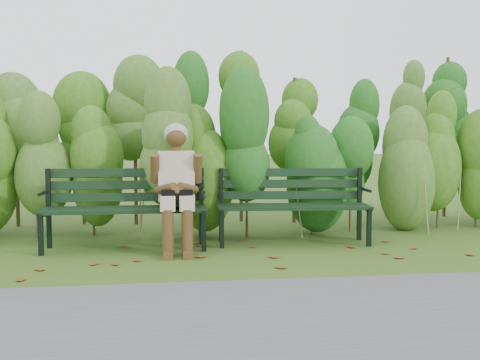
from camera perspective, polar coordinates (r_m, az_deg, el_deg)
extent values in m
plane|color=#3C4E17|center=(5.61, 0.49, -7.91)|extent=(80.00, 80.00, 0.00)
cube|color=#474749|center=(3.53, 5.81, -15.19)|extent=(60.00, 2.50, 0.01)
cylinder|color=#47381E|center=(6.91, -19.02, -2.51)|extent=(0.03, 0.03, 0.80)
ellipsoid|color=#376017|center=(6.87, -19.14, 2.80)|extent=(0.64, 0.64, 1.44)
cylinder|color=#47381E|center=(6.82, -13.96, -2.49)|extent=(0.03, 0.03, 0.80)
ellipsoid|color=#376017|center=(6.78, -14.06, 2.89)|extent=(0.64, 0.64, 1.44)
cylinder|color=#47381E|center=(6.78, -8.81, -2.46)|extent=(0.03, 0.03, 0.80)
ellipsoid|color=#376017|center=(6.74, -8.87, 2.96)|extent=(0.64, 0.64, 1.44)
cylinder|color=#47381E|center=(6.80, -3.64, -2.40)|extent=(0.03, 0.03, 0.80)
ellipsoid|color=#376017|center=(6.75, -3.67, 3.00)|extent=(0.64, 0.64, 1.44)
cylinder|color=#47381E|center=(6.87, 1.46, -2.33)|extent=(0.03, 0.03, 0.80)
ellipsoid|color=#376017|center=(6.82, 1.47, 3.02)|extent=(0.64, 0.64, 1.44)
cylinder|color=#47381E|center=(6.99, 6.42, -2.24)|extent=(0.03, 0.03, 0.80)
ellipsoid|color=#376017|center=(6.95, 6.46, 3.01)|extent=(0.64, 0.64, 1.44)
cylinder|color=#47381E|center=(7.16, 11.17, -2.14)|extent=(0.03, 0.03, 0.80)
ellipsoid|color=#376017|center=(7.12, 11.24, 2.99)|extent=(0.64, 0.64, 1.44)
cylinder|color=#47381E|center=(7.38, 15.67, -2.03)|extent=(0.03, 0.03, 0.80)
ellipsoid|color=#376017|center=(7.35, 15.77, 2.94)|extent=(0.64, 0.64, 1.44)
cylinder|color=#47381E|center=(7.65, 19.88, -1.91)|extent=(0.03, 0.03, 0.80)
ellipsoid|color=#376017|center=(7.61, 20.00, 2.89)|extent=(0.64, 0.64, 1.44)
cylinder|color=#47381E|center=(7.99, -21.50, -0.63)|extent=(0.04, 0.04, 1.10)
ellipsoid|color=#235119|center=(7.97, -21.66, 5.69)|extent=(0.70, 0.70, 1.98)
cylinder|color=#47381E|center=(7.84, -16.04, -0.58)|extent=(0.04, 0.04, 1.10)
ellipsoid|color=#235119|center=(7.82, -16.16, 5.86)|extent=(0.70, 0.70, 1.98)
cylinder|color=#47381E|center=(7.77, -10.42, -0.53)|extent=(0.04, 0.04, 1.10)
ellipsoid|color=#235119|center=(7.75, -10.51, 5.97)|extent=(0.70, 0.70, 1.98)
cylinder|color=#47381E|center=(7.77, -4.75, -0.48)|extent=(0.04, 0.04, 1.10)
ellipsoid|color=#235119|center=(7.75, -4.79, 6.02)|extent=(0.70, 0.70, 1.98)
cylinder|color=#47381E|center=(7.85, 0.85, -0.42)|extent=(0.04, 0.04, 1.10)
ellipsoid|color=#235119|center=(7.83, 0.86, 6.01)|extent=(0.70, 0.70, 1.98)
cylinder|color=#47381E|center=(8.00, 6.30, -0.36)|extent=(0.04, 0.04, 1.10)
ellipsoid|color=#235119|center=(7.98, 6.35, 5.95)|extent=(0.70, 0.70, 1.98)
cylinder|color=#47381E|center=(8.22, 11.50, -0.30)|extent=(0.04, 0.04, 1.10)
ellipsoid|color=#235119|center=(8.20, 11.59, 5.85)|extent=(0.70, 0.70, 1.98)
cylinder|color=#47381E|center=(8.50, 16.40, -0.24)|extent=(0.04, 0.04, 1.10)
ellipsoid|color=#235119|center=(8.48, 16.52, 5.70)|extent=(0.70, 0.70, 1.98)
cylinder|color=#47381E|center=(8.84, 20.94, -0.18)|extent=(0.04, 0.04, 1.10)
ellipsoid|color=#235119|center=(8.83, 21.09, 5.53)|extent=(0.70, 0.70, 1.98)
cube|color=brown|center=(5.04, -5.28, -9.28)|extent=(0.11, 0.11, 0.01)
cube|color=brown|center=(6.94, 15.51, -5.72)|extent=(0.07, 0.09, 0.01)
cube|color=brown|center=(6.34, -9.49, -6.55)|extent=(0.11, 0.10, 0.01)
cube|color=brown|center=(4.75, -16.05, -10.26)|extent=(0.11, 0.11, 0.01)
cube|color=brown|center=(6.11, -15.95, -7.06)|extent=(0.09, 0.10, 0.01)
cube|color=brown|center=(4.80, -11.94, -10.06)|extent=(0.11, 0.10, 0.01)
cube|color=brown|center=(5.71, 11.88, -7.76)|extent=(0.11, 0.11, 0.01)
cube|color=brown|center=(6.38, 12.61, -6.52)|extent=(0.11, 0.11, 0.01)
cube|color=brown|center=(5.75, -20.77, -7.86)|extent=(0.11, 0.11, 0.01)
cube|color=brown|center=(5.36, -14.89, -8.59)|extent=(0.11, 0.11, 0.01)
cube|color=brown|center=(4.92, 0.66, -9.60)|extent=(0.10, 0.08, 0.01)
cube|color=brown|center=(6.60, 14.78, -6.21)|extent=(0.08, 0.10, 0.01)
cube|color=brown|center=(5.97, -16.21, -7.31)|extent=(0.09, 0.10, 0.01)
cube|color=brown|center=(5.20, 21.79, -9.15)|extent=(0.11, 0.11, 0.01)
cube|color=brown|center=(5.72, 18.63, -7.87)|extent=(0.08, 0.10, 0.01)
cube|color=brown|center=(6.23, 0.90, -6.68)|extent=(0.11, 0.09, 0.01)
cube|color=brown|center=(6.40, 2.31, -6.40)|extent=(0.11, 0.11, 0.01)
cube|color=brown|center=(4.61, -4.65, -10.54)|extent=(0.11, 0.10, 0.01)
cube|color=brown|center=(4.92, 13.13, -9.70)|extent=(0.10, 0.11, 0.01)
cube|color=brown|center=(5.42, 3.55, -8.32)|extent=(0.10, 0.11, 0.01)
cube|color=brown|center=(5.06, 22.01, -9.52)|extent=(0.11, 0.11, 0.01)
cube|color=black|center=(5.89, -11.75, -3.18)|extent=(1.72, 0.11, 0.04)
cube|color=black|center=(6.01, -11.66, -3.03)|extent=(1.72, 0.11, 0.04)
cube|color=black|center=(6.13, -11.58, -2.90)|extent=(1.72, 0.11, 0.04)
cube|color=black|center=(6.25, -11.51, -2.76)|extent=(1.72, 0.11, 0.04)
cube|color=black|center=(6.32, -11.46, -1.72)|extent=(1.72, 0.06, 0.10)
cube|color=black|center=(6.33, -11.47, -0.50)|extent=(1.72, 0.06, 0.10)
cube|color=black|center=(6.33, -11.48, 0.72)|extent=(1.72, 0.06, 0.10)
cube|color=black|center=(6.03, -19.59, -5.24)|extent=(0.05, 0.05, 0.43)
cube|color=black|center=(6.40, -18.87, -2.74)|extent=(0.05, 0.05, 0.86)
cube|color=black|center=(6.19, -19.26, -3.16)|extent=(0.05, 0.48, 0.04)
cylinder|color=black|center=(6.12, -19.40, -1.26)|extent=(0.04, 0.36, 0.03)
cube|color=black|center=(5.91, -3.70, -5.19)|extent=(0.05, 0.05, 0.43)
cube|color=black|center=(6.28, -3.96, -2.65)|extent=(0.05, 0.05, 0.86)
cube|color=black|center=(6.07, -3.83, -3.07)|extent=(0.05, 0.48, 0.04)
cylinder|color=black|center=(6.00, -3.81, -1.13)|extent=(0.04, 0.36, 0.03)
cube|color=black|center=(6.14, 5.71, -2.90)|extent=(1.69, 0.24, 0.04)
cube|color=black|center=(6.25, 5.54, -2.77)|extent=(1.69, 0.24, 0.04)
cube|color=black|center=(6.37, 5.38, -2.64)|extent=(1.69, 0.24, 0.04)
cube|color=black|center=(6.48, 5.22, -2.52)|extent=(1.69, 0.24, 0.04)
cube|color=black|center=(6.56, 5.12, -1.54)|extent=(1.69, 0.19, 0.10)
cube|color=black|center=(6.56, 5.11, -0.38)|extent=(1.69, 0.19, 0.10)
cube|color=black|center=(6.57, 5.10, 0.77)|extent=(1.69, 0.19, 0.10)
cube|color=black|center=(6.08, -1.85, -4.95)|extent=(0.05, 0.05, 0.42)
cube|color=black|center=(6.46, -1.94, -2.54)|extent=(0.05, 0.05, 0.85)
cube|color=black|center=(6.24, -1.90, -2.94)|extent=(0.08, 0.47, 0.04)
cylinder|color=black|center=(6.17, -1.89, -1.09)|extent=(0.06, 0.35, 0.03)
cube|color=black|center=(6.33, 12.97, -4.70)|extent=(0.05, 0.05, 0.42)
cube|color=black|center=(6.69, 12.04, -2.39)|extent=(0.05, 0.05, 0.85)
cube|color=black|center=(6.48, 12.54, -2.77)|extent=(0.08, 0.47, 0.04)
cylinder|color=black|center=(6.42, 12.68, -0.99)|extent=(0.06, 0.35, 0.03)
cube|color=beige|center=(5.82, -7.36, -2.26)|extent=(0.15, 0.45, 0.14)
cube|color=beige|center=(5.82, -5.46, -2.24)|extent=(0.15, 0.45, 0.14)
cylinder|color=#4E3419|center=(5.68, -7.33, -5.38)|extent=(0.12, 0.12, 0.47)
cylinder|color=#4E3419|center=(5.68, -5.37, -5.36)|extent=(0.12, 0.12, 0.47)
cube|color=#4E3419|center=(5.63, -7.31, -7.58)|extent=(0.10, 0.21, 0.06)
cube|color=#4E3419|center=(5.63, -5.32, -7.55)|extent=(0.10, 0.21, 0.06)
cube|color=beige|center=(6.09, -6.48, 0.36)|extent=(0.39, 0.27, 0.56)
cylinder|color=#4E3419|center=(6.05, -6.50, 3.08)|extent=(0.10, 0.10, 0.11)
sphere|color=#4E3419|center=(6.04, -6.51, 4.40)|extent=(0.23, 0.23, 0.23)
ellipsoid|color=gray|center=(6.07, -6.52, 4.65)|extent=(0.26, 0.25, 0.23)
cylinder|color=#4E3419|center=(6.00, -8.63, 1.15)|extent=(0.10, 0.22, 0.33)
cylinder|color=#4E3419|center=(6.00, -4.33, 1.19)|extent=(0.10, 0.22, 0.33)
cylinder|color=#4E3419|center=(5.87, -7.53, -0.84)|extent=(0.25, 0.28, 0.14)
cylinder|color=#4E3419|center=(5.87, -5.34, -0.82)|extent=(0.25, 0.28, 0.14)
sphere|color=#4E3419|center=(5.81, -6.42, -1.09)|extent=(0.12, 0.12, 0.12)
cube|color=black|center=(5.82, -6.42, -1.82)|extent=(0.32, 0.13, 0.17)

